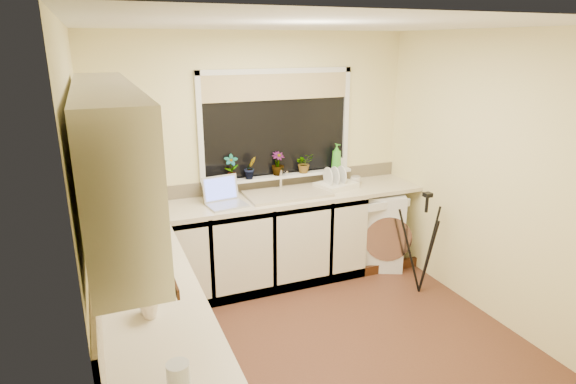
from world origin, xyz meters
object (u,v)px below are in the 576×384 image
at_px(plant_c, 278,164).
at_px(washing_machine, 373,227).
at_px(laptop, 224,197).
at_px(microwave, 135,216).
at_px(tripod, 423,244).
at_px(plant_a, 231,168).
at_px(glass_jug, 179,378).
at_px(dish_rack, 336,185).
at_px(cup_left, 149,309).
at_px(soap_bottle_green, 336,156).
at_px(cup_back, 355,180).
at_px(plant_b, 250,168).
at_px(soap_bottle_clear, 339,160).
at_px(steel_jar, 147,303).
at_px(plant_d, 304,163).
at_px(kettle, 157,257).

bearing_deg(plant_c, washing_machine, -13.66).
height_order(laptop, microwave, microwave).
xyz_separation_m(washing_machine, tripod, (0.09, -0.74, 0.09)).
xyz_separation_m(washing_machine, plant_a, (-1.50, 0.23, 0.76)).
bearing_deg(glass_jug, dish_rack, 49.99).
xyz_separation_m(glass_jug, cup_left, (-0.04, 0.66, -0.02)).
bearing_deg(microwave, glass_jug, -163.51).
distance_m(glass_jug, microwave, 1.96).
height_order(dish_rack, soap_bottle_green, soap_bottle_green).
xyz_separation_m(laptop, tripod, (1.73, -0.73, -0.46)).
height_order(tripod, cup_back, tripod).
relative_size(washing_machine, cup_back, 7.41).
bearing_deg(plant_c, cup_left, -127.57).
xyz_separation_m(laptop, plant_c, (0.64, 0.26, 0.20)).
distance_m(laptop, plant_b, 0.45).
relative_size(laptop, soap_bottle_clear, 2.20).
bearing_deg(dish_rack, tripod, -71.14).
relative_size(soap_bottle_green, soap_bottle_clear, 1.57).
bearing_deg(tripod, glass_jug, -166.55).
distance_m(laptop, steel_jar, 1.88).
bearing_deg(laptop, steel_jar, -125.94).
xyz_separation_m(glass_jug, plant_d, (1.76, 2.62, 0.18)).
relative_size(plant_a, cup_back, 2.30).
bearing_deg(washing_machine, cup_left, -121.55).
height_order(glass_jug, plant_b, plant_b).
relative_size(plant_c, cup_left, 2.23).
distance_m(dish_rack, steel_jar, 2.71).
xyz_separation_m(steel_jar, soap_bottle_clear, (2.22, 1.92, 0.18)).
bearing_deg(plant_d, steel_jar, -133.56).
relative_size(soap_bottle_clear, cup_left, 1.63).
relative_size(washing_machine, kettle, 4.48).
distance_m(washing_machine, cup_back, 0.57).
bearing_deg(plant_a, soap_bottle_green, 0.36).
relative_size(dish_rack, soap_bottle_clear, 2.25).
bearing_deg(microwave, plant_d, -52.43).
bearing_deg(cup_left, microwave, 87.41).
height_order(kettle, soap_bottle_green, soap_bottle_green).
height_order(plant_c, soap_bottle_clear, plant_c).
distance_m(washing_machine, plant_d, 1.05).
distance_m(kettle, soap_bottle_green, 2.50).
height_order(washing_machine, cup_back, cup_back).
height_order(glass_jug, soap_bottle_green, soap_bottle_green).
relative_size(laptop, steel_jar, 3.29).
distance_m(soap_bottle_clear, cup_left, 2.97).
relative_size(laptop, glass_jug, 2.62).
height_order(steel_jar, plant_b, plant_b).
bearing_deg(kettle, soap_bottle_green, 34.16).
xyz_separation_m(washing_machine, laptop, (-1.64, -0.02, 0.55)).
xyz_separation_m(laptop, plant_b, (0.34, 0.23, 0.19)).
relative_size(plant_b, cup_left, 2.11).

